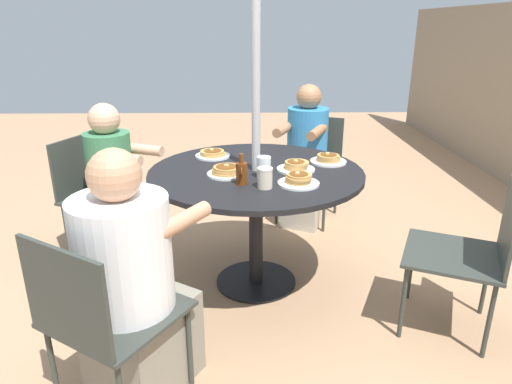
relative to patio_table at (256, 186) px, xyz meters
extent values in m
plane|color=tan|center=(0.00, 0.00, -0.66)|extent=(12.00, 12.00, 0.00)
cylinder|color=black|center=(0.00, 0.00, -0.65)|extent=(0.51, 0.51, 0.01)
cylinder|color=black|center=(0.00, 0.00, -0.29)|extent=(0.09, 0.09, 0.73)
cylinder|color=black|center=(0.00, 0.00, 0.09)|extent=(1.27, 1.27, 0.03)
cylinder|color=#ADADB2|center=(0.00, 0.00, 0.47)|extent=(0.05, 0.05, 2.26)
cylinder|color=#333833|center=(-0.76, 0.56, -0.44)|extent=(0.02, 0.02, 0.42)
cylinder|color=#333833|center=(-0.92, 0.19, -0.44)|extent=(0.02, 0.02, 0.42)
cylinder|color=#333833|center=(-1.13, 0.72, -0.44)|extent=(0.02, 0.02, 0.42)
cylinder|color=#333833|center=(-1.29, 0.35, -0.44)|extent=(0.02, 0.02, 0.42)
cube|color=#333833|center=(-1.02, 0.45, -0.22)|extent=(0.62, 0.62, 0.02)
cube|color=#333833|center=(-1.23, 0.54, -0.02)|extent=(0.20, 0.42, 0.40)
cube|color=beige|center=(-0.93, 0.41, -0.44)|extent=(0.43, 0.41, 0.42)
cylinder|color=teal|center=(-0.97, 0.43, 0.03)|extent=(0.32, 0.32, 0.53)
sphere|color=#A3704C|center=(-0.97, 0.43, 0.38)|extent=(0.19, 0.19, 0.19)
cylinder|color=#A3704C|center=(-0.74, 0.47, 0.16)|extent=(0.33, 0.20, 0.07)
cylinder|color=#A3704C|center=(-0.84, 0.23, 0.16)|extent=(0.33, 0.20, 0.07)
cylinder|color=#333833|center=(-0.53, -0.77, -0.44)|extent=(0.02, 0.02, 0.42)
cylinder|color=#333833|center=(-0.16, -0.93, -0.44)|extent=(0.02, 0.02, 0.42)
cylinder|color=#333833|center=(-0.68, -1.15, -0.44)|extent=(0.02, 0.02, 0.42)
cylinder|color=#333833|center=(-0.31, -1.30, -0.44)|extent=(0.02, 0.02, 0.42)
cube|color=#333833|center=(-0.42, -1.04, -0.22)|extent=(0.62, 0.62, 0.02)
cube|color=#333833|center=(-0.51, -1.25, -0.02)|extent=(0.42, 0.19, 0.40)
cube|color=slate|center=(-0.38, -0.94, -0.44)|extent=(0.39, 0.40, 0.42)
cylinder|color=#38754C|center=(-0.40, -0.98, 0.00)|extent=(0.30, 0.30, 0.47)
sphere|color=#DBA884|center=(-0.40, -0.98, 0.33)|extent=(0.21, 0.21, 0.21)
cylinder|color=#DBA884|center=(-0.44, -0.76, 0.11)|extent=(0.18, 0.31, 0.07)
cylinder|color=#DBA884|center=(-0.21, -0.86, 0.11)|extent=(0.18, 0.31, 0.07)
cylinder|color=#333833|center=(0.67, -0.66, -0.44)|extent=(0.02, 0.02, 0.42)
cylinder|color=#333833|center=(0.89, -0.32, -0.44)|extent=(0.02, 0.02, 0.42)
cylinder|color=#333833|center=(1.01, -0.87, -0.44)|extent=(0.02, 0.02, 0.42)
cube|color=#333833|center=(0.95, -0.59, -0.22)|extent=(0.65, 0.65, 0.02)
cube|color=#333833|center=(1.14, -0.71, -0.02)|extent=(0.25, 0.39, 0.40)
cube|color=gray|center=(0.85, -0.53, -0.44)|extent=(0.55, 0.54, 0.42)
cylinder|color=white|center=(0.90, -0.56, 0.02)|extent=(0.40, 0.40, 0.50)
sphere|color=tan|center=(0.90, -0.56, 0.37)|extent=(0.21, 0.21, 0.21)
cylinder|color=tan|center=(0.65, -0.59, 0.14)|extent=(0.30, 0.22, 0.07)
cylinder|color=tan|center=(0.82, -0.32, 0.14)|extent=(0.30, 0.22, 0.07)
cylinder|color=#333833|center=(0.56, 0.75, -0.44)|extent=(0.02, 0.02, 0.42)
cylinder|color=#333833|center=(0.20, 0.92, -0.44)|extent=(0.02, 0.02, 0.42)
cylinder|color=#333833|center=(0.73, 1.12, -0.44)|extent=(0.02, 0.02, 0.42)
cylinder|color=#333833|center=(0.37, 1.28, -0.44)|extent=(0.02, 0.02, 0.42)
cube|color=#333833|center=(0.47, 1.02, -0.22)|extent=(0.63, 0.63, 0.02)
cube|color=#333833|center=(0.56, 1.23, -0.02)|extent=(0.42, 0.20, 0.40)
cylinder|color=white|center=(-0.29, -0.27, 0.11)|extent=(0.22, 0.22, 0.01)
cylinder|color=#BC8947|center=(-0.29, -0.27, 0.12)|extent=(0.16, 0.16, 0.01)
cylinder|color=#BC8947|center=(-0.29, -0.28, 0.13)|extent=(0.16, 0.16, 0.01)
ellipsoid|color=brown|center=(-0.29, -0.27, 0.14)|extent=(0.12, 0.11, 0.00)
cube|color=#F4E084|center=(-0.30, -0.28, 0.15)|extent=(0.03, 0.03, 0.01)
cylinder|color=white|center=(0.01, 0.23, 0.11)|extent=(0.22, 0.22, 0.01)
cylinder|color=#BC8947|center=(0.02, 0.23, 0.12)|extent=(0.13, 0.13, 0.01)
cylinder|color=#BC8947|center=(0.02, 0.23, 0.13)|extent=(0.14, 0.14, 0.01)
cylinder|color=#BC8947|center=(0.01, 0.24, 0.15)|extent=(0.14, 0.14, 0.01)
ellipsoid|color=brown|center=(0.01, 0.23, 0.16)|extent=(0.11, 0.10, 0.00)
cube|color=#F4E084|center=(0.02, 0.23, 0.16)|extent=(0.03, 0.03, 0.01)
cylinder|color=white|center=(-0.14, 0.45, 0.11)|extent=(0.22, 0.22, 0.01)
cylinder|color=#BC8947|center=(-0.15, 0.45, 0.12)|extent=(0.15, 0.15, 0.01)
cylinder|color=#BC8947|center=(-0.15, 0.45, 0.13)|extent=(0.14, 0.14, 0.01)
cylinder|color=#BC8947|center=(-0.14, 0.45, 0.15)|extent=(0.14, 0.14, 0.01)
ellipsoid|color=brown|center=(-0.14, 0.45, 0.15)|extent=(0.11, 0.10, 0.00)
cube|color=#F4E084|center=(-0.15, 0.45, 0.16)|extent=(0.03, 0.03, 0.01)
cylinder|color=white|center=(0.09, -0.17, 0.11)|extent=(0.22, 0.22, 0.01)
cylinder|color=#BC8947|center=(0.10, -0.17, 0.12)|extent=(0.16, 0.16, 0.01)
cylinder|color=#BC8947|center=(0.09, -0.17, 0.13)|extent=(0.17, 0.17, 0.01)
cylinder|color=#BC8947|center=(0.09, -0.16, 0.15)|extent=(0.16, 0.16, 0.01)
ellipsoid|color=brown|center=(0.09, -0.17, 0.15)|extent=(0.13, 0.12, 0.00)
cube|color=#F4E084|center=(0.09, -0.17, 0.16)|extent=(0.03, 0.03, 0.01)
cylinder|color=white|center=(0.26, 0.22, 0.11)|extent=(0.22, 0.22, 0.01)
cylinder|color=#BC8947|center=(0.26, 0.22, 0.12)|extent=(0.14, 0.14, 0.01)
cylinder|color=#BC8947|center=(0.26, 0.22, 0.13)|extent=(0.14, 0.14, 0.01)
cylinder|color=#BC8947|center=(0.27, 0.22, 0.14)|extent=(0.14, 0.14, 0.01)
cylinder|color=#BC8947|center=(0.26, 0.23, 0.15)|extent=(0.13, 0.13, 0.01)
ellipsoid|color=brown|center=(0.26, 0.22, 0.16)|extent=(0.11, 0.10, 0.00)
cube|color=#F4E084|center=(0.27, 0.22, 0.17)|extent=(0.02, 0.02, 0.01)
cylinder|color=#602D0F|center=(0.25, -0.08, 0.16)|extent=(0.06, 0.06, 0.12)
cylinder|color=#602D0F|center=(0.25, -0.08, 0.25)|extent=(0.03, 0.03, 0.05)
torus|color=#602D0F|center=(0.28, -0.08, 0.18)|extent=(0.05, 0.01, 0.05)
cylinder|color=beige|center=(0.31, 0.04, 0.15)|extent=(0.08, 0.08, 0.10)
cylinder|color=white|center=(0.31, 0.04, 0.21)|extent=(0.08, 0.08, 0.01)
cylinder|color=silver|center=(0.14, 0.04, 0.16)|extent=(0.08, 0.08, 0.12)
camera|label=1|loc=(2.57, -0.05, 0.91)|focal=32.00mm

